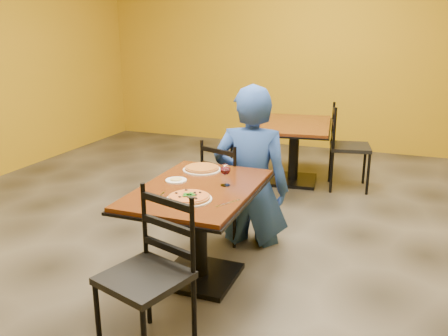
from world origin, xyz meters
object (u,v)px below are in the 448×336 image
at_px(chair_main_far, 231,189).
at_px(pizza_far, 202,168).
at_px(table_second, 294,138).
at_px(pizza_main, 189,197).
at_px(plate_far, 202,170).
at_px(plate_main, 189,199).
at_px(side_plate, 176,180).
at_px(chair_main_near, 145,279).
at_px(chair_second_left, 242,142).
at_px(table_main, 199,211).
at_px(wine_glass, 225,174).
at_px(chair_second_right, 350,147).
at_px(diner, 251,165).

height_order(chair_main_far, pizza_far, chair_main_far).
height_order(table_second, pizza_far, pizza_far).
height_order(pizza_main, plate_far, pizza_main).
relative_size(table_second, plate_main, 4.42).
bearing_deg(side_plate, plate_main, -51.78).
relative_size(table_second, chair_main_near, 1.41).
bearing_deg(chair_second_left, pizza_main, 5.11).
bearing_deg(table_main, side_plate, 163.27).
xyz_separation_m(chair_main_near, wine_glass, (0.12, 0.99, 0.36)).
height_order(chair_main_far, plate_far, chair_main_far).
bearing_deg(plate_far, chair_main_far, 77.65).
xyz_separation_m(chair_main_far, wine_glass, (0.22, -0.74, 0.38)).
relative_size(chair_second_right, side_plate, 6.31).
relative_size(chair_main_far, plate_main, 2.96).
bearing_deg(chair_main_far, chair_second_right, -96.75).
distance_m(chair_main_near, plate_far, 1.32).
distance_m(table_second, plate_main, 2.88).
distance_m(plate_far, wine_glass, 0.44).
distance_m(diner, side_plate, 0.82).
distance_m(pizza_far, side_plate, 0.33).
bearing_deg(pizza_far, wine_glass, -42.84).
distance_m(pizza_far, wine_glass, 0.43).
relative_size(chair_main_far, pizza_main, 3.23).
bearing_deg(side_plate, chair_main_far, 77.46).
relative_size(plate_main, pizza_main, 1.09).
distance_m(chair_second_right, pizza_main, 2.98).
relative_size(table_main, table_second, 0.90).
height_order(diner, plate_far, diner).
height_order(chair_main_near, side_plate, chair_main_near).
distance_m(chair_main_near, chair_main_far, 1.73).
height_order(table_main, plate_far, plate_far).
bearing_deg(chair_second_left, plate_far, 3.68).
bearing_deg(pizza_main, table_main, 100.74).
bearing_deg(pizza_main, chair_main_near, -90.17).
relative_size(plate_main, plate_far, 1.00).
height_order(table_second, plate_main, plate_main).
height_order(table_second, diner, diner).
xyz_separation_m(chair_second_right, pizza_far, (-0.96, -2.21, 0.27)).
relative_size(chair_main_near, pizza_main, 3.41).
bearing_deg(diner, wine_glass, 83.20).
distance_m(chair_main_far, side_plate, 0.84).
bearing_deg(table_main, pizza_main, -79.26).
xyz_separation_m(table_main, table_second, (0.15, 2.60, 0.00)).
height_order(chair_second_left, chair_second_right, chair_second_right).
bearing_deg(chair_main_far, diner, -171.00).
distance_m(table_second, side_plate, 2.57).
distance_m(table_second, chair_main_far, 1.78).
bearing_deg(chair_second_left, side_plate, 0.79).
xyz_separation_m(chair_main_near, plate_main, (0.00, 0.62, 0.27)).
bearing_deg(chair_main_far, plate_far, 96.89).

